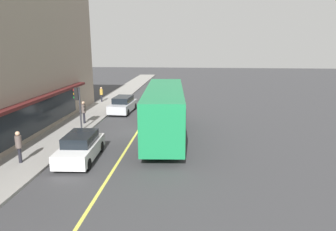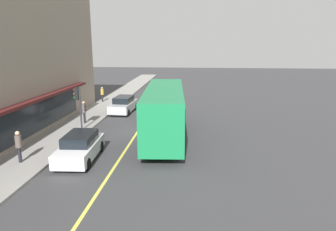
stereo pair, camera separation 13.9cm
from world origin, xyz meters
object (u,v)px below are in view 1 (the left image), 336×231
Objects in this scene: car_silver at (123,105)px; pedestrian_near_storefront at (19,144)px; pedestrian_waiting at (84,110)px; traffic_light at (77,99)px; car_white at (80,147)px; bus at (164,110)px; pedestrian_by_curb at (101,93)px.

pedestrian_near_storefront reaches higher than car_silver.
pedestrian_near_storefront is (-8.51, 0.57, -0.02)m from pedestrian_waiting.
pedestrian_waiting is at bearing 9.40° from traffic_light.
pedestrian_waiting reaches higher than car_silver.
traffic_light is at bearing -170.60° from pedestrian_waiting.
pedestrian_near_storefront reaches higher than car_white.
traffic_light is 7.26m from car_silver.
traffic_light is (0.78, 6.48, 0.55)m from bus.
pedestrian_by_curb reaches higher than car_white.
bus is 3.52× the size of traffic_light.
bus is 2.57× the size of car_silver.
traffic_light is at bearing 165.47° from car_silver.
pedestrian_waiting is 9.28m from pedestrian_by_curb.
traffic_light is 1.97× the size of pedestrian_by_curb.
pedestrian_near_storefront is at bearing 168.69° from car_silver.
traffic_light is 0.73× the size of car_silver.
pedestrian_waiting is (1.99, 0.33, -1.29)m from traffic_light.
traffic_light is at bearing -7.85° from pedestrian_near_storefront.
bus is 14.48m from pedestrian_by_curb.
car_silver and car_white have the same top height.
pedestrian_waiting is at bearing 67.83° from bus.
car_white is 7.86m from pedestrian_waiting.
bus is 2.57× the size of car_white.
bus is 6.55m from traffic_light.
pedestrian_near_storefront is at bearing 172.15° from traffic_light.
traffic_light is 1.80× the size of pedestrian_near_storefront.
car_silver is 12.28m from car_white.
bus is at bearing -112.17° from pedestrian_waiting.
pedestrian_by_curb is (4.36, 3.39, 0.38)m from car_silver.
car_silver is (6.81, -1.77, -1.79)m from traffic_light.
pedestrian_waiting reaches higher than pedestrian_by_curb.
traffic_light is 1.77× the size of pedestrian_waiting.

